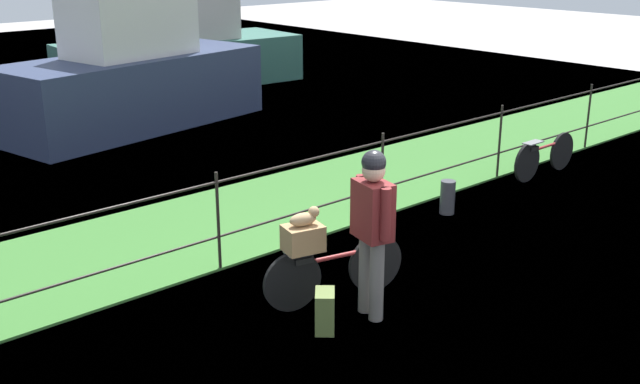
# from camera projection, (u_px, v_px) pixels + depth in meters

# --- Properties ---
(ground_plane) EXTENTS (60.00, 60.00, 0.00)m
(ground_plane) POSITION_uv_depth(u_px,v_px,m) (460.00, 308.00, 7.58)
(ground_plane) COLOR #9E9993
(grass_strip) EXTENTS (27.00, 2.40, 0.03)m
(grass_strip) POSITION_uv_depth(u_px,v_px,m) (250.00, 215.00, 10.09)
(grass_strip) COLOR #38702D
(grass_strip) RESTS_ON ground
(harbor_water) EXTENTS (30.00, 30.00, 0.00)m
(harbor_water) POSITION_uv_depth(u_px,v_px,m) (18.00, 114.00, 15.90)
(harbor_water) COLOR slate
(harbor_water) RESTS_ON ground
(iron_fence) EXTENTS (18.04, 0.04, 1.14)m
(iron_fence) POSITION_uv_depth(u_px,v_px,m) (307.00, 189.00, 9.04)
(iron_fence) COLOR #28231E
(iron_fence) RESTS_ON ground
(bicycle_main) EXTENTS (1.55, 0.41, 0.62)m
(bicycle_main) POSITION_uv_depth(u_px,v_px,m) (333.00, 271.00, 7.64)
(bicycle_main) COLOR black
(bicycle_main) RESTS_ON ground
(wooden_crate) EXTENTS (0.43, 0.36, 0.26)m
(wooden_crate) POSITION_uv_depth(u_px,v_px,m) (303.00, 238.00, 7.35)
(wooden_crate) COLOR #A87F51
(wooden_crate) RESTS_ON bicycle_main
(terrier_dog) EXTENTS (0.32, 0.20, 0.18)m
(terrier_dog) POSITION_uv_depth(u_px,v_px,m) (305.00, 218.00, 7.29)
(terrier_dog) COLOR tan
(terrier_dog) RESTS_ON wooden_crate
(cyclist_person) EXTENTS (0.35, 0.53, 1.68)m
(cyclist_person) POSITION_uv_depth(u_px,v_px,m) (372.00, 220.00, 7.12)
(cyclist_person) COLOR slate
(cyclist_person) RESTS_ON ground
(backpack_on_paving) EXTENTS (0.32, 0.33, 0.40)m
(backpack_on_paving) POSITION_uv_depth(u_px,v_px,m) (325.00, 311.00, 7.09)
(backpack_on_paving) COLOR olive
(backpack_on_paving) RESTS_ON ground
(mooring_bollard) EXTENTS (0.20, 0.20, 0.46)m
(mooring_bollard) POSITION_uv_depth(u_px,v_px,m) (448.00, 197.00, 10.11)
(mooring_bollard) COLOR #38383D
(mooring_bollard) RESTS_ON ground
(bicycle_parked) EXTENTS (1.57, 0.16, 0.60)m
(bicycle_parked) POSITION_uv_depth(u_px,v_px,m) (544.00, 156.00, 11.69)
(bicycle_parked) COLOR black
(bicycle_parked) RESTS_ON ground
(moored_boat_near) EXTENTS (6.00, 2.60, 3.75)m
(moored_boat_near) POSITION_uv_depth(u_px,v_px,m) (181.00, 53.00, 18.72)
(moored_boat_near) COLOR #336656
(moored_boat_near) RESTS_ON ground
(moored_boat_far) EXTENTS (5.49, 2.91, 4.45)m
(moored_boat_far) POSITION_uv_depth(u_px,v_px,m) (133.00, 73.00, 14.56)
(moored_boat_far) COLOR #2D3856
(moored_boat_far) RESTS_ON ground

